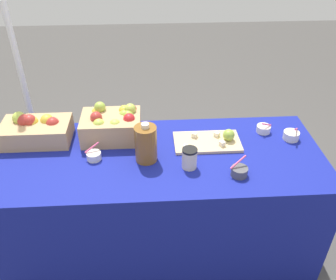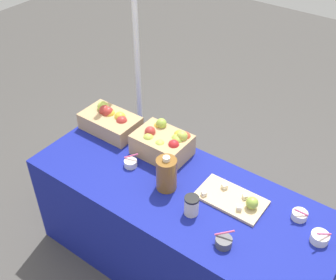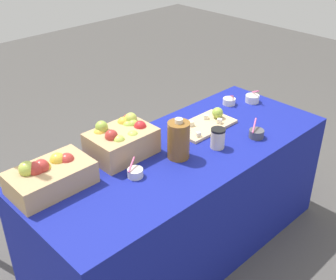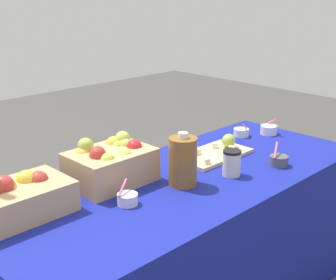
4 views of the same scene
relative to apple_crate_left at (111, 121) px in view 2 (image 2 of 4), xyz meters
The scene contains 12 objects.
ground_plane 1.11m from the apple_crate_left, 15.12° to the right, with size 10.00×10.00×0.00m, color #474442.
table 0.88m from the apple_crate_left, 15.12° to the right, with size 1.90×0.76×0.74m, color navy.
apple_crate_left is the anchor object (origin of this frame).
apple_crate_middle 0.46m from the apple_crate_left, ahead, with size 0.35×0.26×0.20m.
cutting_board_front 1.05m from the apple_crate_left, ahead, with size 0.40×0.22×0.09m.
sample_bowl_near 0.42m from the apple_crate_left, 30.78° to the right, with size 0.09×0.08×0.09m.
sample_bowl_mid 1.22m from the apple_crate_left, 19.36° to the right, with size 0.10×0.09×0.10m.
sample_bowl_far 1.40m from the apple_crate_left, ahead, with size 0.09×0.09×0.09m.
sample_bowl_extra 1.54m from the apple_crate_left, ahead, with size 0.10×0.10×0.11m.
cider_jug 0.70m from the apple_crate_left, 19.64° to the right, with size 0.12×0.12×0.24m.
coffee_cup 0.95m from the apple_crate_left, 19.66° to the right, with size 0.08×0.08×0.12m.
tent_pole 0.67m from the apple_crate_left, 110.90° to the left, with size 0.04×0.04×2.19m, color white.
Camera 2 is at (0.99, -1.49, 2.52)m, focal length 44.83 mm.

